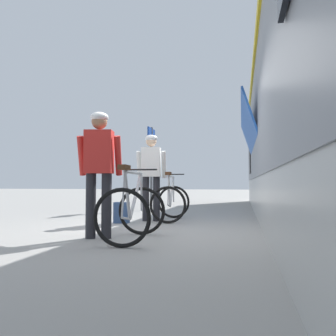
{
  "coord_description": "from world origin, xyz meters",
  "views": [
    {
      "loc": [
        1.19,
        -4.94,
        0.75
      ],
      "look_at": [
        -0.15,
        1.06,
        1.05
      ],
      "focal_mm": 35.32,
      "sensor_mm": 36.0,
      "label": 1
    }
  ],
  "objects_px": {
    "cyclist_near_in_red": "(99,162)",
    "backpack_on_platform": "(122,213)",
    "platform_sign_post": "(151,154)",
    "cyclist_far_in_white": "(151,169)",
    "bicycle_near_silver": "(133,210)",
    "bicycle_far_white": "(171,201)"
  },
  "relations": [
    {
      "from": "cyclist_near_in_red",
      "to": "bicycle_far_white",
      "type": "distance_m",
      "value": 2.52
    },
    {
      "from": "cyclist_far_in_white",
      "to": "bicycle_far_white",
      "type": "bearing_deg",
      "value": 21.59
    },
    {
      "from": "cyclist_near_in_red",
      "to": "bicycle_near_silver",
      "type": "height_order",
      "value": "cyclist_near_in_red"
    },
    {
      "from": "cyclist_far_in_white",
      "to": "backpack_on_platform",
      "type": "height_order",
      "value": "cyclist_far_in_white"
    },
    {
      "from": "cyclist_far_in_white",
      "to": "bicycle_near_silver",
      "type": "xyz_separation_m",
      "value": [
        0.38,
        -2.3,
        -0.65
      ]
    },
    {
      "from": "platform_sign_post",
      "to": "backpack_on_platform",
      "type": "bearing_deg",
      "value": -84.84
    },
    {
      "from": "bicycle_near_silver",
      "to": "cyclist_near_in_red",
      "type": "bearing_deg",
      "value": 172.18
    },
    {
      "from": "bicycle_far_white",
      "to": "cyclist_far_in_white",
      "type": "bearing_deg",
      "value": -158.41
    },
    {
      "from": "bicycle_far_white",
      "to": "platform_sign_post",
      "type": "xyz_separation_m",
      "value": [
        -1.13,
        2.55,
        1.22
      ]
    },
    {
      "from": "cyclist_near_in_red",
      "to": "backpack_on_platform",
      "type": "xyz_separation_m",
      "value": [
        -0.32,
        1.77,
        -0.85
      ]
    },
    {
      "from": "cyclist_far_in_white",
      "to": "bicycle_near_silver",
      "type": "bearing_deg",
      "value": -80.52
    },
    {
      "from": "cyclist_far_in_white",
      "to": "bicycle_near_silver",
      "type": "distance_m",
      "value": 2.42
    },
    {
      "from": "cyclist_far_in_white",
      "to": "platform_sign_post",
      "type": "distance_m",
      "value": 2.86
    },
    {
      "from": "bicycle_near_silver",
      "to": "platform_sign_post",
      "type": "distance_m",
      "value": 5.27
    },
    {
      "from": "cyclist_near_in_red",
      "to": "backpack_on_platform",
      "type": "height_order",
      "value": "cyclist_near_in_red"
    },
    {
      "from": "bicycle_near_silver",
      "to": "bicycle_far_white",
      "type": "bearing_deg",
      "value": 90.14
    },
    {
      "from": "bicycle_near_silver",
      "to": "platform_sign_post",
      "type": "height_order",
      "value": "platform_sign_post"
    },
    {
      "from": "platform_sign_post",
      "to": "bicycle_near_silver",
      "type": "bearing_deg",
      "value": -77.25
    },
    {
      "from": "cyclist_far_in_white",
      "to": "cyclist_near_in_red",
      "type": "bearing_deg",
      "value": -93.52
    },
    {
      "from": "cyclist_near_in_red",
      "to": "platform_sign_post",
      "type": "distance_m",
      "value": 5.0
    },
    {
      "from": "backpack_on_platform",
      "to": "platform_sign_post",
      "type": "xyz_separation_m",
      "value": [
        -0.29,
        3.16,
        1.42
      ]
    },
    {
      "from": "cyclist_near_in_red",
      "to": "bicycle_far_white",
      "type": "relative_size",
      "value": 1.56
    }
  ]
}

